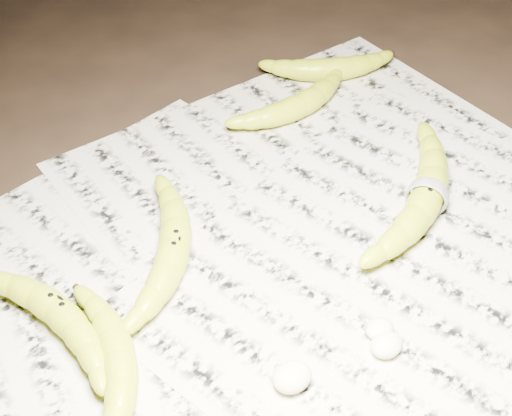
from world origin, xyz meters
TOP-DOWN VIEW (x-y plane):
  - ground at (0.00, 0.00)m, footprint 3.00×3.00m
  - newspaper_patch at (-0.03, -0.02)m, footprint 0.90×0.70m
  - banana_left_a at (-0.24, 0.06)m, footprint 0.09×0.19m
  - banana_left_b at (-0.22, -0.03)m, footprint 0.11×0.17m
  - banana_center at (-0.10, 0.06)m, footprint 0.17×0.19m
  - banana_taped at (0.18, -0.05)m, footprint 0.24×0.17m
  - banana_upper_a at (0.18, 0.18)m, footprint 0.18×0.06m
  - banana_upper_b at (0.28, 0.22)m, footprint 0.17×0.13m
  - measuring_tape at (0.18, -0.05)m, footprint 0.03×0.05m
  - flesh_chunk_a at (-0.10, -0.14)m, footprint 0.04×0.03m
  - flesh_chunk_b at (-0.00, -0.17)m, footprint 0.03×0.03m
  - flesh_chunk_c at (0.01, -0.15)m, footprint 0.03×0.02m

SIDE VIEW (x-z plane):
  - ground at x=0.00m, z-range 0.00..0.00m
  - newspaper_patch at x=-0.03m, z-range 0.00..0.01m
  - flesh_chunk_c at x=0.01m, z-range 0.01..0.03m
  - flesh_chunk_b at x=0.00m, z-range 0.01..0.03m
  - flesh_chunk_a at x=-0.10m, z-range 0.01..0.03m
  - banana_left_b at x=-0.22m, z-range 0.01..0.04m
  - banana_left_a at x=-0.24m, z-range 0.01..0.04m
  - banana_upper_a at x=0.18m, z-range 0.01..0.04m
  - banana_upper_b at x=0.28m, z-range 0.01..0.04m
  - banana_center at x=-0.10m, z-range 0.01..0.04m
  - banana_taped at x=0.18m, z-range 0.01..0.05m
  - measuring_tape at x=0.18m, z-range 0.00..0.05m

